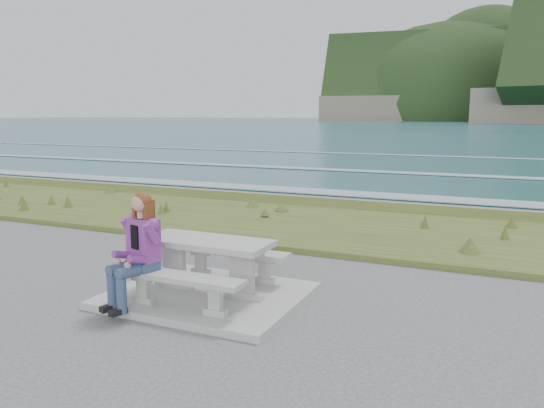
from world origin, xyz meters
name	(u,v)px	position (x,y,z in m)	size (l,w,h in m)	color
concrete_slab	(208,295)	(0.00, 0.00, 0.05)	(2.60, 2.10, 0.10)	#AFAFA9
picnic_table	(207,251)	(0.00, 0.00, 0.68)	(1.80, 0.75, 0.75)	#AFAFA9
bench_landward	(178,282)	(0.00, -0.70, 0.45)	(1.80, 0.35, 0.45)	#AFAFA9
bench_seaward	(232,255)	(0.00, 0.70, 0.45)	(1.80, 0.35, 0.45)	#AFAFA9
grass_verge	(324,229)	(0.00, 5.00, 0.00)	(160.00, 4.50, 0.22)	#2C491B
shore_drop	(359,209)	(0.00, 7.90, 0.00)	(160.00, 0.80, 2.20)	#706854
ocean	(438,191)	(0.00, 25.09, -1.74)	(1600.00, 1600.00, 0.09)	#21565F
seated_woman	(134,265)	(-0.57, -0.83, 0.64)	(0.59, 0.81, 1.46)	navy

